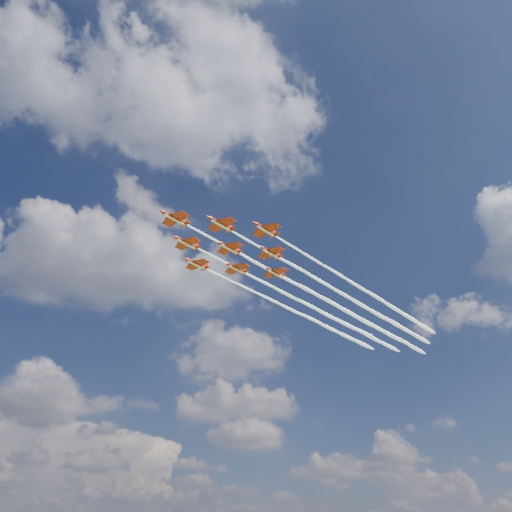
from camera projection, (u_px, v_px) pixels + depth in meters
name	position (u px, v px, depth m)	size (l,w,h in m)	color
jet_lead	(300.00, 286.00, 171.63)	(94.61, 71.59, 2.51)	red
jet_row2_port	(335.00, 289.00, 174.03)	(94.61, 71.59, 2.51)	red
jet_row2_starb	(302.00, 302.00, 182.61)	(94.61, 71.59, 2.51)	red
jet_row3_port	(369.00, 293.00, 176.44)	(94.61, 71.59, 2.51)	red
jet_row3_centre	(335.00, 305.00, 185.01)	(94.61, 71.59, 2.51)	red
jet_row3_starb	(303.00, 315.00, 193.58)	(94.61, 71.59, 2.51)	red
jet_row4_port	(367.00, 308.00, 187.41)	(94.61, 71.59, 2.51)	red
jet_row4_starb	(335.00, 318.00, 195.99)	(94.61, 71.59, 2.51)	red
jet_tail	(365.00, 321.00, 198.39)	(94.61, 71.59, 2.51)	red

